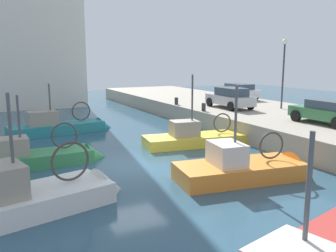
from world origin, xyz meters
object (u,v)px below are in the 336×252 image
(fishing_boat_orange, at_px, (248,175))
(fishing_boat_yellow, at_px, (203,142))
(fishing_boat_green, at_px, (41,162))
(quay_streetlamp, at_px, (284,62))
(fishing_boat_teal, at_px, (62,131))
(parked_car_white, at_px, (238,91))
(parked_car_silver, at_px, (230,98))
(parked_car_green, at_px, (327,112))
(fishing_boat_white, at_px, (42,205))
(mooring_bollard_mid, at_px, (176,101))
(mooring_bollard_south, at_px, (204,107))

(fishing_boat_orange, height_order, fishing_boat_yellow, fishing_boat_yellow)
(fishing_boat_green, height_order, quay_streetlamp, quay_streetlamp)
(fishing_boat_teal, height_order, quay_streetlamp, quay_streetlamp)
(fishing_boat_teal, distance_m, parked_car_white, 16.05)
(fishing_boat_orange, height_order, parked_car_silver, fishing_boat_orange)
(fishing_boat_green, bearing_deg, fishing_boat_yellow, 1.49)
(fishing_boat_green, bearing_deg, fishing_boat_orange, -37.83)
(fishing_boat_teal, height_order, parked_car_green, fishing_boat_teal)
(fishing_boat_yellow, distance_m, parked_car_silver, 6.92)
(fishing_boat_white, height_order, mooring_bollard_mid, fishing_boat_white)
(fishing_boat_green, xyz_separation_m, mooring_bollard_south, (11.03, 4.15, 1.35))
(fishing_boat_white, bearing_deg, parked_car_silver, 34.70)
(fishing_boat_teal, xyz_separation_m, parked_car_green, (12.30, -9.83, 1.73))
(fishing_boat_green, bearing_deg, parked_car_white, 27.95)
(parked_car_silver, distance_m, quay_streetlamp, 4.41)
(parked_car_green, height_order, parked_car_white, parked_car_white)
(mooring_bollard_south, bearing_deg, fishing_boat_green, -159.39)
(parked_car_white, bearing_deg, parked_car_silver, -131.88)
(fishing_boat_yellow, bearing_deg, fishing_boat_teal, 134.32)
(fishing_boat_white, bearing_deg, mooring_bollard_south, 38.58)
(fishing_boat_yellow, bearing_deg, fishing_boat_green, -178.51)
(fishing_boat_green, xyz_separation_m, mooring_bollard_mid, (11.03, 8.15, 1.35))
(fishing_boat_white, relative_size, mooring_bollard_mid, 11.02)
(parked_car_white, distance_m, mooring_bollard_mid, 6.97)
(fishing_boat_green, relative_size, mooring_bollard_south, 10.86)
(parked_car_silver, height_order, mooring_bollard_south, parked_car_silver)
(parked_car_white, bearing_deg, fishing_boat_teal, -170.56)
(mooring_bollard_mid, bearing_deg, fishing_boat_yellow, -107.10)
(fishing_boat_green, xyz_separation_m, fishing_boat_yellow, (8.59, 0.22, -0.02))
(parked_car_white, bearing_deg, fishing_boat_white, -141.65)
(fishing_boat_green, relative_size, parked_car_silver, 1.46)
(fishing_boat_yellow, height_order, fishing_boat_white, fishing_boat_yellow)
(fishing_boat_orange, relative_size, parked_car_green, 1.50)
(parked_car_white, xyz_separation_m, mooring_bollard_south, (-6.83, -5.33, -0.43))
(fishing_boat_teal, xyz_separation_m, fishing_boat_yellow, (6.48, -6.63, -0.03))
(fishing_boat_green, bearing_deg, quay_streetlamp, 9.67)
(fishing_boat_orange, distance_m, fishing_boat_white, 7.73)
(fishing_boat_teal, bearing_deg, mooring_bollard_mid, 8.25)
(mooring_bollard_mid, height_order, quay_streetlamp, quay_streetlamp)
(parked_car_green, bearing_deg, fishing_boat_white, -171.93)
(fishing_boat_teal, relative_size, mooring_bollard_mid, 12.36)
(fishing_boat_green, height_order, parked_car_silver, fishing_boat_green)
(fishing_boat_green, relative_size, quay_streetlamp, 1.24)
(parked_car_green, distance_m, parked_car_white, 12.92)
(fishing_boat_green, bearing_deg, parked_car_silver, 19.04)
(fishing_boat_orange, bearing_deg, fishing_boat_yellow, 76.01)
(quay_streetlamp, bearing_deg, mooring_bollard_south, 166.98)
(fishing_boat_orange, bearing_deg, mooring_bollard_south, 68.22)
(parked_car_green, height_order, mooring_bollard_mid, parked_car_green)
(fishing_boat_white, xyz_separation_m, parked_car_white, (18.42, 14.57, 1.76))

